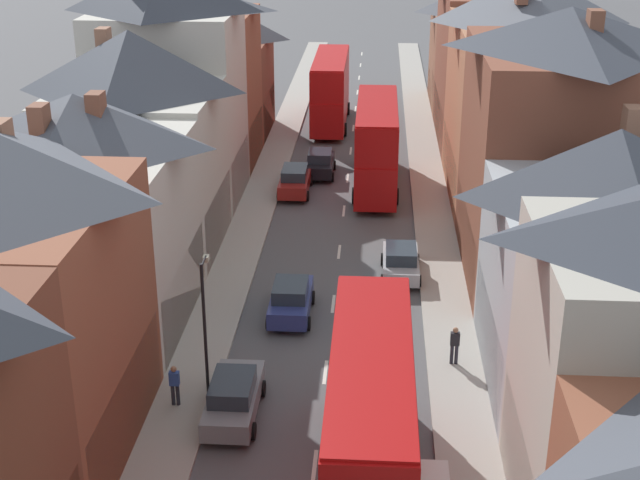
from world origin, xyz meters
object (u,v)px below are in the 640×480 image
(car_near_silver, at_px, (295,180))
(pedestrian_mid_right, at_px, (175,383))
(double_decker_bus_mid_street, at_px, (376,144))
(car_near_blue, at_px, (234,397))
(pedestrian_far_left, at_px, (455,344))
(car_parked_left_a, at_px, (320,163))
(car_parked_right_a, at_px, (291,299))
(car_mid_black, at_px, (401,261))
(double_decker_bus_lead, at_px, (330,89))
(double_decker_bus_far_approaching, at_px, (370,423))
(street_lamp, at_px, (205,319))

(car_near_silver, height_order, pedestrian_mid_right, pedestrian_mid_right)
(double_decker_bus_mid_street, relative_size, car_near_blue, 2.44)
(pedestrian_far_left, bearing_deg, car_parked_left_a, 106.19)
(car_near_blue, height_order, car_parked_right_a, car_parked_right_a)
(car_parked_right_a, xyz_separation_m, car_mid_black, (4.90, 4.54, -0.05))
(double_decker_bus_mid_street, xyz_separation_m, car_near_blue, (-4.89, -25.54, -1.99))
(car_mid_black, distance_m, pedestrian_mid_right, 14.70)
(double_decker_bus_lead, distance_m, car_mid_black, 28.07)
(car_near_blue, height_order, car_parked_left_a, car_parked_left_a)
(double_decker_bus_far_approaching, relative_size, pedestrian_mid_right, 6.71)
(double_decker_bus_lead, height_order, double_decker_bus_far_approaching, same)
(car_near_blue, bearing_deg, double_decker_bus_far_approaching, -41.05)
(car_near_silver, distance_m, pedestrian_mid_right, 23.85)
(double_decker_bus_mid_street, relative_size, car_parked_right_a, 2.65)
(double_decker_bus_far_approaching, height_order, car_near_blue, double_decker_bus_far_approaching)
(pedestrian_mid_right, bearing_deg, double_decker_bus_far_approaching, -33.32)
(double_decker_bus_far_approaching, relative_size, car_parked_left_a, 2.75)
(double_decker_bus_mid_street, bearing_deg, double_decker_bus_far_approaching, -90.00)
(double_decker_bus_mid_street, height_order, street_lamp, street_lamp)
(car_mid_black, bearing_deg, double_decker_bus_lead, 100.10)
(double_decker_bus_lead, height_order, car_parked_left_a, double_decker_bus_lead)
(car_near_silver, xyz_separation_m, pedestrian_mid_right, (-2.22, -23.74, 0.19))
(car_near_silver, relative_size, street_lamp, 0.84)
(double_decker_bus_lead, height_order, car_near_silver, double_decker_bus_lead)
(car_parked_right_a, bearing_deg, pedestrian_mid_right, -115.11)
(double_decker_bus_lead, distance_m, pedestrian_mid_right, 39.80)
(car_near_blue, height_order, pedestrian_far_left, pedestrian_far_left)
(double_decker_bus_mid_street, height_order, pedestrian_far_left, double_decker_bus_mid_street)
(double_decker_bus_mid_street, distance_m, street_lamp, 25.02)
(car_parked_left_a, height_order, pedestrian_mid_right, pedestrian_mid_right)
(car_near_blue, relative_size, pedestrian_far_left, 2.75)
(double_decker_bus_mid_street, height_order, car_mid_black, double_decker_bus_mid_street)
(double_decker_bus_lead, bearing_deg, street_lamp, -93.60)
(car_mid_black, bearing_deg, car_parked_right_a, -137.18)
(double_decker_bus_far_approaching, bearing_deg, street_lamp, 137.52)
(double_decker_bus_lead, relative_size, double_decker_bus_mid_street, 1.00)
(double_decker_bus_mid_street, xyz_separation_m, car_near_silver, (-4.89, -1.39, -1.97))
(double_decker_bus_mid_street, height_order, car_near_blue, double_decker_bus_mid_street)
(double_decker_bus_mid_street, height_order, pedestrian_mid_right, double_decker_bus_mid_street)
(pedestrian_far_left, xyz_separation_m, street_lamp, (-9.30, -2.77, 2.21))
(car_parked_right_a, relative_size, pedestrian_mid_right, 2.53)
(double_decker_bus_lead, relative_size, car_parked_left_a, 2.75)
(street_lamp, bearing_deg, car_parked_left_a, 84.69)
(double_decker_bus_lead, relative_size, car_parked_right_a, 2.65)
(pedestrian_far_left, bearing_deg, double_decker_bus_mid_street, 98.63)
(double_decker_bus_lead, relative_size, car_mid_black, 2.68)
(pedestrian_mid_right, xyz_separation_m, street_lamp, (1.07, 0.86, 2.21))
(double_decker_bus_far_approaching, relative_size, car_parked_right_a, 2.65)
(double_decker_bus_far_approaching, bearing_deg, pedestrian_far_left, 68.53)
(double_decker_bus_lead, relative_size, car_near_silver, 2.35)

